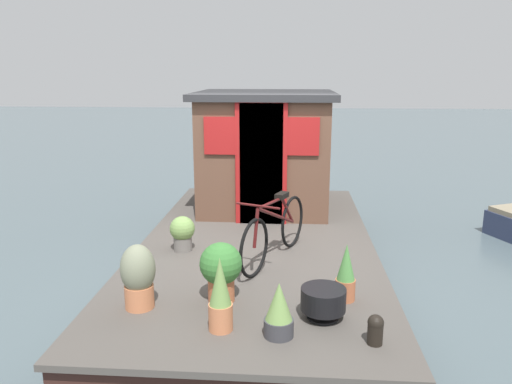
{
  "coord_description": "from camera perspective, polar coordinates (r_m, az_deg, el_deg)",
  "views": [
    {
      "loc": [
        -6.0,
        -0.43,
        2.59
      ],
      "look_at": [
        -0.2,
        0.0,
        1.17
      ],
      "focal_mm": 34.93,
      "sensor_mm": 36.0,
      "label": 1
    }
  ],
  "objects": [
    {
      "name": "houseboat_cabin",
      "position": [
        7.86,
        1.05,
        4.89
      ],
      "size": [
        2.12,
        2.11,
        1.81
      ],
      "color": "brown",
      "rests_on": "houseboat_deck"
    },
    {
      "name": "bicycle",
      "position": [
        5.67,
        2.18,
        -4.4
      ],
      "size": [
        1.57,
        0.74,
        0.77
      ],
      "color": "black",
      "rests_on": "houseboat_deck"
    },
    {
      "name": "potted_plant_thyme",
      "position": [
        6.07,
        -8.42,
        -4.57
      ],
      "size": [
        0.3,
        0.3,
        0.43
      ],
      "color": "slate",
      "rests_on": "houseboat_deck"
    },
    {
      "name": "potted_plant_rosemary",
      "position": [
        4.72,
        -4.04,
        -8.72
      ],
      "size": [
        0.4,
        0.4,
        0.57
      ],
      "color": "#B2603D",
      "rests_on": "houseboat_deck"
    },
    {
      "name": "ground_plane",
      "position": [
        6.55,
        0.13,
        -9.57
      ],
      "size": [
        60.0,
        60.0,
        0.0
      ],
      "primitive_type": "plane",
      "color": "#4C5B60"
    },
    {
      "name": "potted_plant_basil",
      "position": [
        4.22,
        -4.11,
        -11.8
      ],
      "size": [
        0.21,
        0.21,
        0.64
      ],
      "color": "#C6754C",
      "rests_on": "houseboat_deck"
    },
    {
      "name": "potted_plant_geranium",
      "position": [
        4.7,
        -13.33,
        -9.32
      ],
      "size": [
        0.32,
        0.32,
        0.61
      ],
      "color": "#C6754C",
      "rests_on": "houseboat_deck"
    },
    {
      "name": "potted_plant_ivy",
      "position": [
        4.16,
        2.63,
        -13.44
      ],
      "size": [
        0.25,
        0.25,
        0.47
      ],
      "color": "#38383D",
      "rests_on": "houseboat_deck"
    },
    {
      "name": "charcoal_grill",
      "position": [
        4.48,
        7.71,
        -12.15
      ],
      "size": [
        0.4,
        0.4,
        0.28
      ],
      "color": "black",
      "rests_on": "houseboat_deck"
    },
    {
      "name": "mooring_bollard",
      "position": [
        4.2,
        13.51,
        -14.97
      ],
      "size": [
        0.13,
        0.13,
        0.25
      ],
      "color": "black",
      "rests_on": "houseboat_deck"
    },
    {
      "name": "potted_plant_mint",
      "position": [
        4.81,
        10.25,
        -9.19
      ],
      "size": [
        0.19,
        0.19,
        0.56
      ],
      "color": "#B2603D",
      "rests_on": "houseboat_deck"
    },
    {
      "name": "houseboat_deck",
      "position": [
        6.47,
        0.13,
        -7.65
      ],
      "size": [
        5.72,
        2.92,
        0.47
      ],
      "color": "#4C4742",
      "rests_on": "ground_plane"
    }
  ]
}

